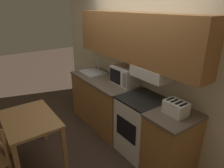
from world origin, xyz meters
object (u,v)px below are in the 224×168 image
Objects in this scene: stove_range at (141,126)px; sink_basin at (92,72)px; microwave at (125,76)px; toaster at (176,108)px; dining_table at (30,126)px.

sink_basin is at bearing -179.64° from stove_range.
microwave reaches higher than toaster.
toaster is at bearing 0.61° from sink_basin.
sink_basin reaches higher than stove_range.
microwave is 1.16m from toaster.
toaster is at bearing 48.08° from dining_table.
toaster is (0.56, 0.01, 0.55)m from stove_range.
microwave is at bearing 84.58° from dining_table.
toaster reaches higher than stove_range.
stove_range is 3.30× the size of toaster.
microwave reaches higher than stove_range.
microwave is at bearing 167.21° from stove_range.
microwave is 0.93× the size of sink_basin.
sink_basin is (-1.98, -0.02, -0.07)m from toaster.
stove_range is 2.05× the size of microwave.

